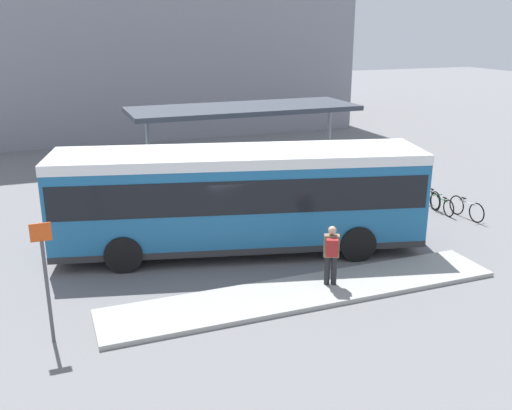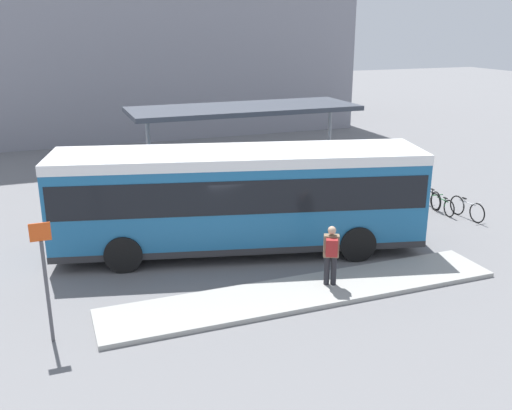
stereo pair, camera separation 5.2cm
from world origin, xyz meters
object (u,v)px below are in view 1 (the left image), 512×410
Objects in this scene: bicycle_white at (466,209)px; potted_planter_near_shelter at (243,204)px; bicycle_green at (442,204)px; pedestrian_waiting at (331,252)px; bicycle_black at (429,197)px; city_bus at (239,194)px; platform_sign at (46,277)px.

potted_planter_near_shelter is at bearing -111.38° from bicycle_white.
pedestrian_waiting is at bearing 125.30° from bicycle_green.
pedestrian_waiting is 0.93× the size of bicycle_black.
bicycle_black is at bearing -29.15° from pedestrian_waiting.
platform_sign is at bearing -133.99° from city_bus.
city_bus is at bearing -112.03° from potted_planter_near_shelter.
bicycle_white is 1.70m from bicycle_black.
bicycle_green is at bearing -173.69° from bicycle_black.
pedestrian_waiting is at bearing -68.65° from bicycle_white.
city_bus reaches higher than bicycle_white.
bicycle_green is 0.86× the size of bicycle_black.
potted_planter_near_shelter reaches higher than bicycle_white.
potted_planter_near_shelter is (-7.70, 2.49, 0.32)m from bicycle_white.
pedestrian_waiting is 0.96× the size of bicycle_white.
potted_planter_near_shelter reaches higher than bicycle_green.
bicycle_white is 0.61× the size of platform_sign.
potted_planter_near_shelter is at bearing 42.12° from platform_sign.
pedestrian_waiting is (1.36, -3.42, -0.79)m from city_bus.
bicycle_black is 7.36m from potted_planter_near_shelter.
bicycle_white is 8.10m from potted_planter_near_shelter.
potted_planter_near_shelter is at bearing 81.87° from city_bus.
city_bus is at bearing -93.60° from bicycle_white.
potted_planter_near_shelter is (-7.31, 0.84, 0.31)m from bicycle_black.
potted_planter_near_shelter is at bearing 80.94° from bicycle_green.
platform_sign is (-14.36, -3.52, 1.19)m from bicycle_white.
city_bus is at bearing 32.11° from platform_sign.
potted_planter_near_shelter is 0.47× the size of platform_sign.
platform_sign is (-7.01, -0.13, 0.49)m from pedestrian_waiting.
bicycle_black is at bearing -169.97° from bicycle_white.
city_bus is 8.59m from bicycle_black.
pedestrian_waiting reaches higher than bicycle_black.
bicycle_white is 1.13× the size of bicycle_green.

